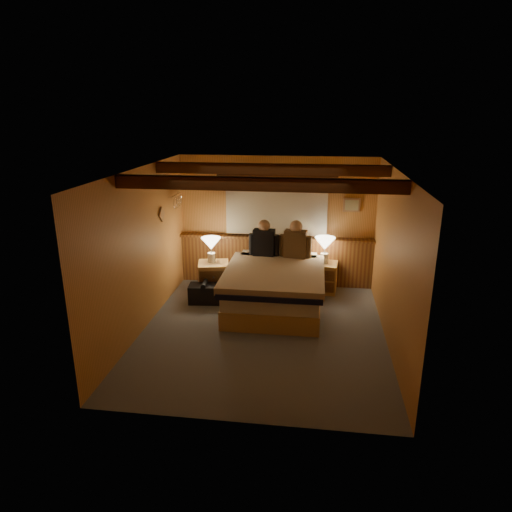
% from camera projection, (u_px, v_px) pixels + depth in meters
% --- Properties ---
extents(floor, '(4.20, 4.20, 0.00)m').
position_uv_depth(floor, '(263.00, 332.00, 6.84)').
color(floor, slate).
rests_on(floor, ground).
extents(ceiling, '(4.20, 4.20, 0.00)m').
position_uv_depth(ceiling, '(263.00, 171.00, 6.11)').
color(ceiling, tan).
rests_on(ceiling, wall_back).
extents(wall_back, '(3.60, 0.00, 3.60)m').
position_uv_depth(wall_back, '(276.00, 222.00, 8.46)').
color(wall_back, '#D18A4B').
rests_on(wall_back, floor).
extents(wall_left, '(0.00, 4.20, 4.20)m').
position_uv_depth(wall_left, '(142.00, 251.00, 6.70)').
color(wall_left, '#D18A4B').
rests_on(wall_left, floor).
extents(wall_right, '(0.00, 4.20, 4.20)m').
position_uv_depth(wall_right, '(393.00, 261.00, 6.25)').
color(wall_right, '#D18A4B').
rests_on(wall_right, floor).
extents(wall_front, '(3.60, 0.00, 3.60)m').
position_uv_depth(wall_front, '(238.00, 320.00, 4.49)').
color(wall_front, '#D18A4B').
rests_on(wall_front, floor).
extents(wainscot, '(3.60, 0.23, 0.94)m').
position_uv_depth(wainscot, '(276.00, 259.00, 8.61)').
color(wainscot, brown).
rests_on(wainscot, wall_back).
extents(curtain_window, '(2.18, 0.09, 1.11)m').
position_uv_depth(curtain_window, '(276.00, 205.00, 8.29)').
color(curtain_window, '#4F2913').
rests_on(curtain_window, wall_back).
extents(ceiling_beams, '(3.60, 1.65, 0.16)m').
position_uv_depth(ceiling_beams, '(265.00, 176.00, 6.28)').
color(ceiling_beams, '#4F2913').
rests_on(ceiling_beams, ceiling).
extents(coat_rail, '(0.05, 0.55, 0.24)m').
position_uv_depth(coat_rail, '(177.00, 200.00, 8.04)').
color(coat_rail, white).
rests_on(coat_rail, wall_left).
extents(framed_print, '(0.30, 0.04, 0.25)m').
position_uv_depth(framed_print, '(352.00, 205.00, 8.16)').
color(framed_print, '#AA7C55').
rests_on(framed_print, wall_back).
extents(bed, '(1.60, 2.06, 0.70)m').
position_uv_depth(bed, '(275.00, 287.00, 7.58)').
color(bed, tan).
rests_on(bed, floor).
extents(nightstand_left, '(0.62, 0.58, 0.58)m').
position_uv_depth(nightstand_left, '(214.00, 278.00, 8.18)').
color(nightstand_left, tan).
rests_on(nightstand_left, floor).
extents(nightstand_right, '(0.54, 0.49, 0.54)m').
position_uv_depth(nightstand_right, '(323.00, 277.00, 8.30)').
color(nightstand_right, tan).
rests_on(nightstand_right, floor).
extents(lamp_left, '(0.35, 0.35, 0.45)m').
position_uv_depth(lamp_left, '(211.00, 245.00, 8.04)').
color(lamp_left, white).
rests_on(lamp_left, nightstand_left).
extents(lamp_right, '(0.36, 0.36, 0.48)m').
position_uv_depth(lamp_right, '(325.00, 245.00, 8.12)').
color(lamp_right, white).
rests_on(lamp_right, nightstand_right).
extents(person_left, '(0.55, 0.24, 0.67)m').
position_uv_depth(person_left, '(264.00, 241.00, 8.08)').
color(person_left, black).
rests_on(person_left, bed).
extents(person_right, '(0.56, 0.27, 0.69)m').
position_uv_depth(person_right, '(296.00, 242.00, 7.97)').
color(person_right, '#4F371F').
rests_on(person_right, bed).
extents(duffel_bag, '(0.56, 0.37, 0.38)m').
position_uv_depth(duffel_bag, '(205.00, 293.00, 7.85)').
color(duffel_bag, black).
rests_on(duffel_bag, floor).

